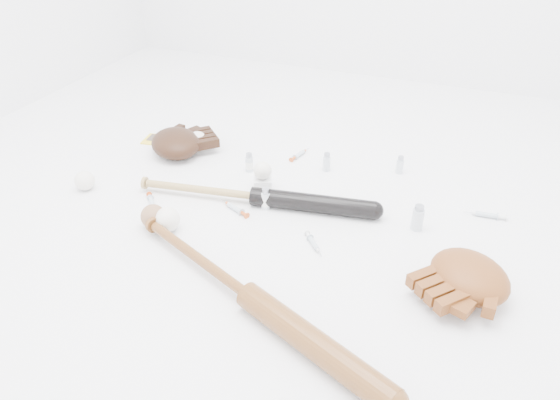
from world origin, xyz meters
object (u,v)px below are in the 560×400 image
at_px(bat_dark, 254,196).
at_px(glove_dark, 176,143).
at_px(bat_wood, 249,296).
at_px(pedestal, 263,183).

relative_size(bat_dark, glove_dark, 3.15).
bearing_deg(bat_wood, pedestal, 134.00).
bearing_deg(glove_dark, bat_dark, 17.67).
xyz_separation_m(bat_dark, pedestal, (-0.02, 0.12, -0.01)).
relative_size(bat_dark, bat_wood, 0.89).
relative_size(bat_wood, pedestal, 15.45).
distance_m(bat_wood, pedestal, 0.64).
height_order(bat_dark, glove_dark, glove_dark).
bearing_deg(bat_wood, bat_dark, 136.58).
relative_size(bat_dark, pedestal, 13.68).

